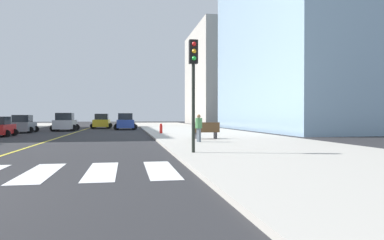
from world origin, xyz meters
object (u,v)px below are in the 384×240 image
Objects in this scene: car_silver_sixth at (65,123)px; park_bench at (206,131)px; fire_hydrant at (161,128)px; traffic_light_near_corner at (193,73)px; car_gray_third at (23,124)px; car_blue_fifth at (125,122)px; car_yellow_fourth at (102,122)px; pedestrian_waiting_east at (199,127)px.

car_silver_sixth reaches higher than park_bench.
park_bench is at bearing -75.20° from fire_hydrant.
traffic_light_near_corner is at bearing -90.87° from fire_hydrant.
car_gray_third is 12.44m from car_blue_fifth.
park_bench is at bearing 108.16° from car_yellow_fourth.
traffic_light_near_corner is at bearing 159.34° from park_bench.
car_gray_third is 0.88× the size of car_silver_sixth.
traffic_light_near_corner reaches higher than fire_hydrant.
pedestrian_waiting_east is at bearing -63.85° from car_silver_sixth.
pedestrian_waiting_east is at bearing -103.30° from traffic_light_near_corner.
car_blue_fifth is at bearing 22.58° from car_silver_sixth.
car_blue_fifth is 1.00× the size of car_silver_sixth.
park_bench is at bearing -45.27° from car_gray_third.
car_silver_sixth is at bearing 22.43° from car_blue_fifth.
car_silver_sixth is at bearing -71.15° from traffic_light_near_corner.
park_bench is at bearing 144.01° from pedestrian_waiting_east.
car_gray_third is 27.62m from traffic_light_near_corner.
park_bench is at bearing -58.27° from car_silver_sixth.
car_blue_fifth reaches higher than car_yellow_fourth.
car_gray_third reaches higher than park_bench.
car_gray_third is 21.80m from park_bench.
car_gray_third reaches higher than pedestrian_waiting_east.
car_yellow_fourth is 6.22m from car_blue_fifth.
pedestrian_waiting_east is 1.85× the size of fire_hydrant.
park_bench is (2.54, 9.00, -2.81)m from traffic_light_near_corner.
pedestrian_waiting_east is at bearing 104.72° from car_yellow_fourth.
car_yellow_fourth reaches higher than park_bench.
car_blue_fifth is 5.19× the size of fire_hydrant.
traffic_light_near_corner reaches higher than pedestrian_waiting_east.
park_bench is (5.50, -22.32, -0.27)m from car_blue_fifth.
car_yellow_fourth is 0.95× the size of traffic_light_near_corner.
car_blue_fifth is at bearing 33.93° from car_gray_third.
car_yellow_fourth is at bearing -80.40° from traffic_light_near_corner.
car_yellow_fourth reaches higher than fire_hydrant.
car_yellow_fourth is at bearing 66.26° from car_silver_sixth.
car_blue_fifth is 25.53m from pedestrian_waiting_east.
car_silver_sixth reaches higher than fire_hydrant.
car_gray_third is 2.22× the size of park_bench.
traffic_light_near_corner is (2.95, -31.32, 2.54)m from car_blue_fifth.
traffic_light_near_corner is 9.77m from park_bench.
car_blue_fifth reaches higher than pedestrian_waiting_east.
traffic_light_near_corner reaches higher than car_blue_fifth.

